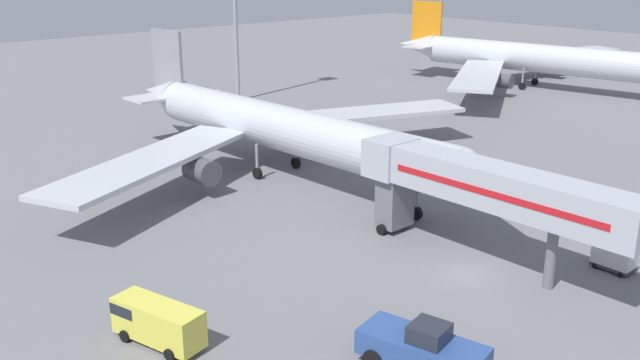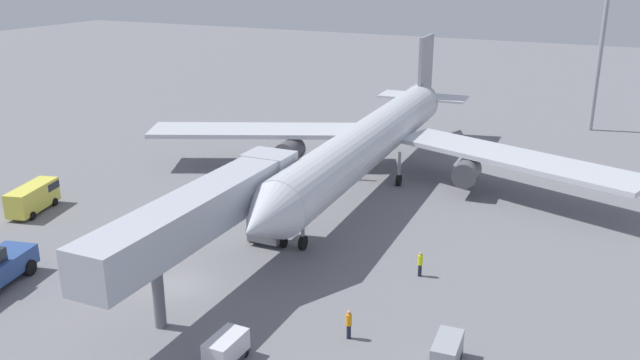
% 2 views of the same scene
% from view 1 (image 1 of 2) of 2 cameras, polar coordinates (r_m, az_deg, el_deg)
% --- Properties ---
extents(ground_plane, '(300.00, 300.00, 0.00)m').
position_cam_1_polar(ground_plane, '(47.60, 12.07, -7.49)').
color(ground_plane, slate).
extents(airplane_at_gate, '(49.23, 49.44, 12.29)m').
position_cam_1_polar(airplane_at_gate, '(65.59, -3.31, 4.26)').
color(airplane_at_gate, silver).
rests_on(airplane_at_gate, ground).
extents(jet_bridge, '(3.73, 20.82, 7.12)m').
position_cam_1_polar(jet_bridge, '(47.87, 12.66, -0.47)').
color(jet_bridge, '#B2B7C1').
rests_on(jet_bridge, ground).
extents(pushback_tug, '(4.04, 6.93, 2.77)m').
position_cam_1_polar(pushback_tug, '(36.32, 8.45, -13.59)').
color(pushback_tug, '#2D4C8E').
rests_on(pushback_tug, ground).
extents(service_van_near_center, '(3.25, 5.76, 2.35)m').
position_cam_1_polar(service_van_near_center, '(39.35, -13.33, -11.16)').
color(service_van_near_center, '#E5DB4C').
rests_on(service_van_near_center, ground).
extents(baggage_cart_far_center, '(1.44, 2.60, 1.59)m').
position_cam_1_polar(baggage_cart_far_center, '(50.64, 22.98, -5.90)').
color(baggage_cart_far_center, '#38383D').
rests_on(baggage_cart_far_center, ground).
extents(baggage_cart_far_right, '(1.54, 2.85, 1.59)m').
position_cam_1_polar(baggage_cart_far_right, '(61.77, 23.49, -1.72)').
color(baggage_cart_far_right, '#38383D').
rests_on(baggage_cart_far_right, ground).
extents(ground_crew_worker_foreground, '(0.48, 0.48, 1.81)m').
position_cam_1_polar(ground_crew_worker_foreground, '(62.44, 13.82, -0.41)').
color(ground_crew_worker_foreground, '#1E2333').
rests_on(ground_crew_worker_foreground, ground).
extents(ground_crew_worker_midground, '(0.48, 0.48, 1.81)m').
position_cam_1_polar(ground_crew_worker_midground, '(56.88, 20.73, -2.94)').
color(ground_crew_worker_midground, '#1E2333').
rests_on(ground_crew_worker_midground, ground).
extents(airplane_background, '(54.71, 50.96, 12.51)m').
position_cam_1_polar(airplane_background, '(114.86, 17.17, 9.52)').
color(airplane_background, silver).
rests_on(airplane_background, ground).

